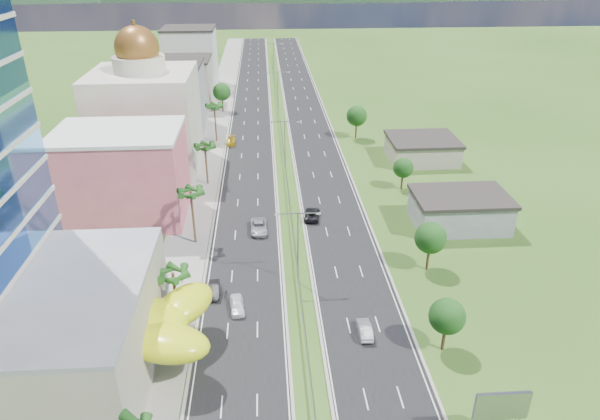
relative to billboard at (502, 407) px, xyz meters
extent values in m
plane|color=#2D5119|center=(-17.00, 18.00, -4.42)|extent=(500.00, 500.00, 0.00)
cube|color=black|center=(-24.50, 108.00, -4.40)|extent=(11.00, 260.00, 0.04)
cube|color=black|center=(-9.50, 108.00, -4.40)|extent=(11.00, 260.00, 0.04)
cube|color=gray|center=(-34.00, 108.00, -4.36)|extent=(7.00, 260.00, 0.12)
cube|color=gray|center=(-17.00, 90.00, -3.80)|extent=(0.08, 216.00, 0.28)
cube|color=gray|center=(-17.00, 192.00, -4.07)|extent=(0.10, 0.12, 0.70)
cylinder|color=gray|center=(-17.00, 28.00, 1.08)|extent=(0.20, 0.20, 11.00)
cube|color=gray|center=(-18.44, 28.00, 6.38)|extent=(2.88, 0.12, 0.12)
cube|color=gray|center=(-15.56, 28.00, 6.38)|extent=(2.88, 0.12, 0.12)
cube|color=silver|center=(-19.72, 28.00, 6.28)|extent=(0.60, 0.25, 0.18)
cube|color=silver|center=(-14.28, 28.00, 6.28)|extent=(0.60, 0.25, 0.18)
cylinder|color=gray|center=(-17.00, 68.00, 1.08)|extent=(0.20, 0.20, 11.00)
cube|color=gray|center=(-18.44, 68.00, 6.38)|extent=(2.88, 0.12, 0.12)
cube|color=gray|center=(-15.56, 68.00, 6.38)|extent=(2.88, 0.12, 0.12)
cube|color=silver|center=(-19.72, 68.00, 6.28)|extent=(0.60, 0.25, 0.18)
cube|color=silver|center=(-14.28, 68.00, 6.28)|extent=(0.60, 0.25, 0.18)
cylinder|color=gray|center=(-17.00, 113.00, 1.08)|extent=(0.20, 0.20, 11.00)
cube|color=gray|center=(-18.44, 113.00, 6.38)|extent=(2.88, 0.12, 0.12)
cube|color=gray|center=(-15.56, 113.00, 6.38)|extent=(2.88, 0.12, 0.12)
cube|color=silver|center=(-19.72, 113.00, 6.28)|extent=(0.60, 0.25, 0.18)
cube|color=silver|center=(-14.28, 113.00, 6.28)|extent=(0.60, 0.25, 0.18)
cylinder|color=gray|center=(-17.00, 158.00, 1.08)|extent=(0.20, 0.20, 11.00)
cube|color=gray|center=(-18.44, 158.00, 6.38)|extent=(2.88, 0.12, 0.12)
cube|color=gray|center=(-15.56, 158.00, 6.38)|extent=(2.88, 0.12, 0.12)
cube|color=silver|center=(-19.72, 158.00, 6.28)|extent=(0.60, 0.25, 0.18)
cube|color=silver|center=(-14.28, 158.00, 6.28)|extent=(0.60, 0.25, 0.18)
cube|color=#A69D88|center=(-49.00, 12.00, 1.08)|extent=(30.00, 24.00, 11.00)
cylinder|color=gray|center=(-41.00, 16.00, -2.42)|extent=(0.50, 0.50, 4.00)
cylinder|color=gray|center=(-34.00, 11.00, -2.42)|extent=(0.50, 0.50, 4.00)
cylinder|color=gray|center=(-38.00, 8.00, -2.42)|extent=(0.50, 0.50, 4.00)
cylinder|color=gray|center=(-32.00, 16.00, -2.42)|extent=(0.50, 0.50, 4.00)
cube|color=#CE546A|center=(-45.00, 50.00, 3.08)|extent=(20.00, 15.00, 15.00)
cube|color=#BEB89E|center=(-45.00, 73.00, 5.58)|extent=(20.00, 20.00, 20.00)
cylinder|color=#BEB89E|center=(-45.00, 73.00, 17.08)|extent=(10.00, 10.00, 3.00)
sphere|color=brown|center=(-45.00, 73.00, 20.08)|extent=(8.40, 8.40, 8.40)
cube|color=gray|center=(-44.00, 98.00, 3.58)|extent=(16.00, 15.00, 16.00)
cube|color=#A69D88|center=(-44.00, 120.00, 2.08)|extent=(16.00, 15.00, 13.00)
cube|color=silver|center=(-44.00, 143.00, 4.58)|extent=(16.00, 15.00, 18.00)
cube|color=#D85919|center=(0.00, 0.00, 0.18)|extent=(5.20, 0.35, 3.20)
cube|color=gray|center=(11.00, 43.00, -1.92)|extent=(15.00, 10.00, 5.00)
cube|color=#A69D88|center=(13.00, 73.00, -2.22)|extent=(14.00, 12.00, 4.40)
cylinder|color=#47301C|center=(-32.50, 20.00, -0.67)|extent=(0.36, 0.36, 7.50)
cylinder|color=#47301C|center=(-32.50, 40.00, 0.08)|extent=(0.36, 0.36, 9.00)
cylinder|color=#47301C|center=(-32.50, 63.00, -0.42)|extent=(0.36, 0.36, 8.00)
cylinder|color=#47301C|center=(-32.50, 88.00, -0.02)|extent=(0.36, 0.36, 8.80)
cylinder|color=#47301C|center=(-32.50, 113.00, -1.97)|extent=(0.40, 0.40, 4.90)
sphere|color=#1E4D18|center=(-32.50, 113.00, 1.18)|extent=(4.90, 4.90, 4.90)
cylinder|color=#47301C|center=(-1.00, 13.00, -2.32)|extent=(0.40, 0.40, 4.20)
sphere|color=#1E4D18|center=(-1.00, 13.00, 0.38)|extent=(4.20, 4.20, 4.20)
cylinder|color=#47301C|center=(2.00, 30.00, -2.15)|extent=(0.40, 0.40, 4.55)
sphere|color=#1E4D18|center=(2.00, 30.00, 0.78)|extent=(4.55, 4.55, 4.55)
cylinder|color=#47301C|center=(5.00, 58.00, -2.50)|extent=(0.40, 0.40, 3.85)
sphere|color=#1E4D18|center=(5.00, 58.00, -0.02)|extent=(3.85, 3.85, 3.85)
cylinder|color=#47301C|center=(1.00, 88.00, -1.97)|extent=(0.40, 0.40, 4.90)
sphere|color=#1E4D18|center=(1.00, 88.00, 1.18)|extent=(4.90, 4.90, 4.90)
imported|color=white|center=(-25.28, 22.14, -3.64)|extent=(2.25, 4.51, 1.48)
imported|color=black|center=(-28.52, 25.80, -3.68)|extent=(1.68, 4.34, 1.41)
imported|color=#A2A3A9|center=(-22.47, 43.03, -3.58)|extent=(2.85, 5.86, 1.60)
imported|color=gold|center=(-28.98, 86.01, -3.68)|extent=(2.10, 4.89, 1.40)
imported|color=#A9AAB1|center=(-9.65, 16.27, -3.66)|extent=(1.59, 4.38, 1.44)
imported|color=black|center=(-13.31, 47.09, -3.65)|extent=(3.23, 5.60, 1.47)
imported|color=black|center=(-26.93, 25.31, -3.79)|extent=(0.63, 1.86, 1.17)
camera|label=1|loc=(-21.02, -34.35, 38.45)|focal=32.00mm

